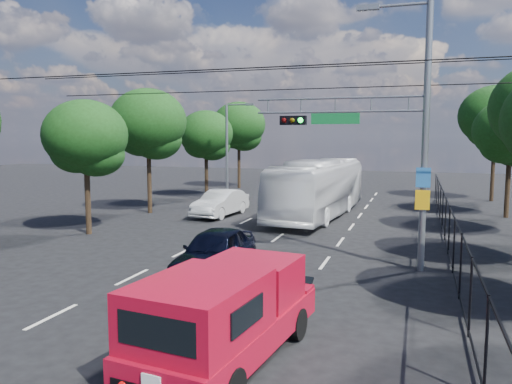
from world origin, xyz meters
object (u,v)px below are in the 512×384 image
at_px(signal_mast, 390,125).
at_px(white_van, 220,203).
at_px(white_bus, 318,188).
at_px(red_pickup, 227,311).
at_px(navy_hatchback, 215,252).

xyz_separation_m(signal_mast, white_van, (-10.37, 9.28, -4.45)).
height_order(white_bus, white_van, white_bus).
xyz_separation_m(signal_mast, white_bus, (-4.67, 10.89, -3.52)).
distance_m(red_pickup, white_van, 19.86).
bearing_deg(red_pickup, white_van, 112.49).
height_order(signal_mast, red_pickup, signal_mast).
bearing_deg(navy_hatchback, white_bus, 84.18).
bearing_deg(signal_mast, navy_hatchback, -153.99).
bearing_deg(signal_mast, white_bus, 113.23).
bearing_deg(red_pickup, navy_hatchback, 114.80).
bearing_deg(red_pickup, white_bus, 95.44).
bearing_deg(white_bus, signal_mast, -62.30).
relative_size(signal_mast, white_van, 1.98).
bearing_deg(signal_mast, white_van, 138.19).
distance_m(white_bus, white_van, 5.99).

